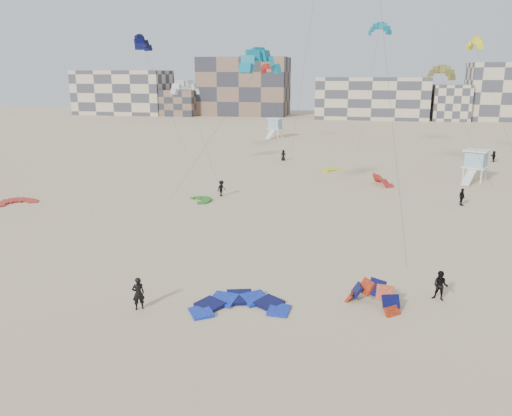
% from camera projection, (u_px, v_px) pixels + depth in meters
% --- Properties ---
extents(ground, '(320.00, 320.00, 0.00)m').
position_uv_depth(ground, '(201.00, 302.00, 29.13)').
color(ground, '#D0B68C').
rests_on(ground, ground).
extents(kite_ground_blue, '(6.28, 6.46, 1.08)m').
position_uv_depth(kite_ground_blue, '(240.00, 308.00, 28.36)').
color(kite_ground_blue, blue).
rests_on(kite_ground_blue, ground).
extents(kite_ground_orange, '(4.46, 4.43, 3.18)m').
position_uv_depth(kite_ground_orange, '(372.00, 306.00, 28.62)').
color(kite_ground_orange, '#F53D14').
rests_on(kite_ground_orange, ground).
extents(kite_ground_red, '(5.54, 5.54, 0.95)m').
position_uv_depth(kite_ground_red, '(16.00, 203.00, 51.35)').
color(kite_ground_red, '#B42606').
rests_on(kite_ground_red, ground).
extents(kite_ground_green, '(4.14, 4.10, 0.82)m').
position_uv_depth(kite_ground_green, '(201.00, 201.00, 52.38)').
color(kite_ground_green, '#197B12').
rests_on(kite_ground_green, ground).
extents(kite_ground_red_far, '(4.78, 4.74, 3.80)m').
position_uv_depth(kite_ground_red_far, '(383.00, 185.00, 59.91)').
color(kite_ground_red_far, '#B42606').
rests_on(kite_ground_red_far, ground).
extents(kite_ground_yellow, '(4.31, 4.33, 1.25)m').
position_uv_depth(kite_ground_yellow, '(332.00, 171.00, 68.26)').
color(kite_ground_yellow, gold).
rests_on(kite_ground_yellow, ground).
extents(kitesurfer_main, '(0.84, 0.78, 1.92)m').
position_uv_depth(kitesurfer_main, '(138.00, 293.00, 27.99)').
color(kitesurfer_main, black).
rests_on(kitesurfer_main, ground).
extents(kitesurfer_b, '(1.06, 0.94, 1.80)m').
position_uv_depth(kitesurfer_b, '(440.00, 286.00, 29.14)').
color(kitesurfer_b, black).
rests_on(kitesurfer_b, ground).
extents(kitesurfer_c, '(1.15, 1.30, 1.75)m').
position_uv_depth(kitesurfer_c, '(221.00, 188.00, 54.13)').
color(kitesurfer_c, black).
rests_on(kitesurfer_c, ground).
extents(kitesurfer_d, '(0.72, 1.13, 1.79)m').
position_uv_depth(kitesurfer_d, '(462.00, 197.00, 50.25)').
color(kitesurfer_d, black).
rests_on(kitesurfer_d, ground).
extents(kitesurfer_e, '(0.95, 0.78, 1.67)m').
position_uv_depth(kitesurfer_e, '(283.00, 155.00, 76.45)').
color(kitesurfer_e, black).
rests_on(kitesurfer_e, ground).
extents(kitesurfer_f, '(0.82, 1.61, 1.66)m').
position_uv_depth(kitesurfer_f, '(494.00, 156.00, 75.42)').
color(kitesurfer_f, black).
rests_on(kitesurfer_f, ground).
extents(kite_fly_teal_a, '(11.68, 6.00, 14.42)m').
position_uv_depth(kite_fly_teal_a, '(260.00, 64.00, 46.19)').
color(kite_fly_teal_a, '#077490').
rests_on(kite_fly_teal_a, ground).
extents(kite_fly_grey, '(10.20, 13.72, 11.52)m').
position_uv_depth(kite_fly_grey, '(185.00, 88.00, 66.06)').
color(kite_fly_grey, '#B9B9B9').
rests_on(kite_fly_grey, ground).
extents(kite_fly_olive, '(7.88, 8.66, 13.10)m').
position_uv_depth(kite_fly_olive, '(440.00, 74.00, 57.85)').
color(kite_fly_olive, brown).
rests_on(kite_fly_olive, ground).
extents(kite_fly_yellow, '(9.11, 4.01, 16.80)m').
position_uv_depth(kite_fly_yellow, '(475.00, 45.00, 68.82)').
color(kite_fly_yellow, gold).
rests_on(kite_fly_yellow, ground).
extents(kite_fly_navy, '(6.98, 5.63, 17.51)m').
position_uv_depth(kite_fly_navy, '(143.00, 44.00, 69.92)').
color(kite_fly_navy, '#0C0C44').
rests_on(kite_fly_navy, ground).
extents(kite_fly_teal_b, '(4.50, 4.69, 19.39)m').
position_uv_depth(kite_fly_teal_b, '(379.00, 30.00, 74.17)').
color(kite_fly_teal_b, '#077490').
rests_on(kite_fly_teal_b, ground).
extents(kite_fly_red, '(5.72, 10.60, 14.15)m').
position_uv_depth(kite_fly_red, '(268.00, 70.00, 90.53)').
color(kite_fly_red, '#B42606').
rests_on(kite_fly_red, ground).
extents(lifeguard_tower_near, '(3.69, 5.85, 3.91)m').
position_uv_depth(lifeguard_tower_near, '(476.00, 166.00, 61.41)').
color(lifeguard_tower_near, white).
rests_on(lifeguard_tower_near, ground).
extents(lifeguard_tower_far, '(3.44, 5.85, 4.04)m').
position_uv_depth(lifeguard_tower_far, '(275.00, 128.00, 103.83)').
color(lifeguard_tower_far, white).
rests_on(lifeguard_tower_far, ground).
extents(condo_west_a, '(30.00, 15.00, 14.00)m').
position_uv_depth(condo_west_a, '(123.00, 92.00, 164.41)').
color(condo_west_a, beige).
rests_on(condo_west_a, ground).
extents(condo_west_b, '(28.00, 14.00, 18.00)m').
position_uv_depth(condo_west_b, '(244.00, 87.00, 159.40)').
color(condo_west_b, '#7A5E4A').
rests_on(condo_west_b, ground).
extents(condo_mid, '(32.00, 16.00, 12.00)m').
position_uv_depth(condo_mid, '(372.00, 98.00, 148.14)').
color(condo_mid, beige).
rests_on(condo_mid, ground).
extents(condo_fill_left, '(12.00, 10.00, 8.00)m').
position_uv_depth(condo_fill_left, '(179.00, 103.00, 159.17)').
color(condo_fill_left, '#7A5E4A').
rests_on(condo_fill_left, ground).
extents(condo_fill_right, '(10.00, 10.00, 10.00)m').
position_uv_depth(condo_fill_right, '(450.00, 103.00, 141.96)').
color(condo_fill_right, beige).
rests_on(condo_fill_right, ground).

